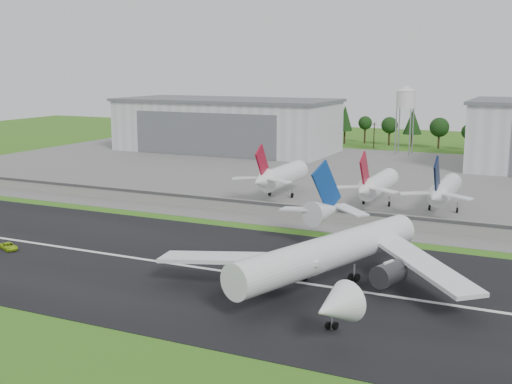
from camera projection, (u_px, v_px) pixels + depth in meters
The scene contains 14 objects.
ground at pixel (196, 289), 108.50m from camera, with size 600.00×600.00×0.00m, color #3F6C19.
runway at pixel (224, 272), 117.39m from camera, with size 320.00×60.00×0.10m, color black.
runway_centerline at pixel (224, 271), 117.38m from camera, with size 220.00×1.00×0.02m, color white.
apron at pixel (376, 179), 215.28m from camera, with size 320.00×150.00×0.10m, color slate.
blast_fence at pixel (309, 213), 157.09m from camera, with size 240.00×0.61×3.50m.
hangar_west at pixel (227, 125), 286.17m from camera, with size 97.00×44.00×23.20m.
water_tower at pixel (406, 97), 270.50m from camera, with size 8.40×8.40×29.40m.
utility_poles at pixel (422, 151), 286.48m from camera, with size 230.00×3.00×12.00m, color black, non-canonical shape.
treeline at pixel (428, 147), 299.82m from camera, with size 320.00×16.00×22.00m, color black, non-canonical shape.
main_airliner at pixel (329, 261), 107.68m from camera, with size 53.80×57.46×18.17m.
ground_vehicle at pixel (9, 246), 131.17m from camera, with size 2.34×5.08×1.41m, color #9FCA17.
parked_jet_red_a at pixel (279, 176), 182.56m from camera, with size 7.36×31.29×16.80m.
parked_jet_red_b at pixel (376, 185), 170.97m from camera, with size 7.36×31.29×16.48m.
parked_jet_navy at pixel (443, 191), 163.67m from camera, with size 7.36×31.29×16.36m.
Camera 1 is at (52.84, -89.42, 36.81)m, focal length 45.00 mm.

